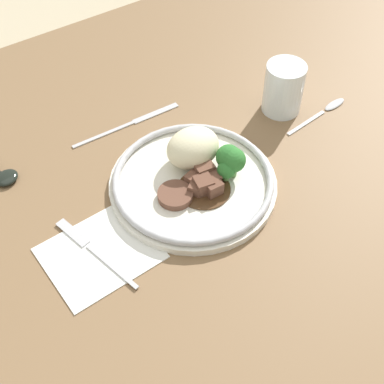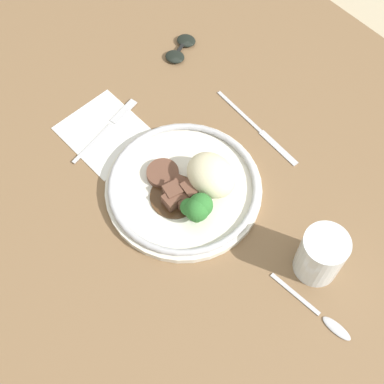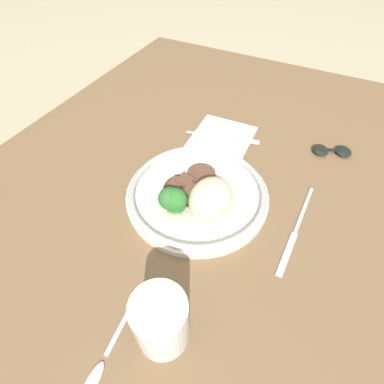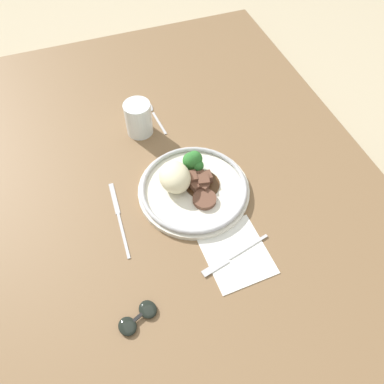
# 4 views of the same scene
# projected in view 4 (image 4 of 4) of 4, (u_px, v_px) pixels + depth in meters

# --- Properties ---
(ground_plane) EXTENTS (8.00, 8.00, 0.00)m
(ground_plane) POSITION_uv_depth(u_px,v_px,m) (174.00, 190.00, 1.01)
(ground_plane) COLOR tan
(dining_table) EXTENTS (1.45, 1.08, 0.03)m
(dining_table) POSITION_uv_depth(u_px,v_px,m) (173.00, 186.00, 1.00)
(dining_table) COLOR brown
(dining_table) RESTS_ON ground
(napkin) EXTENTS (0.17, 0.15, 0.00)m
(napkin) POSITION_uv_depth(u_px,v_px,m) (236.00, 253.00, 0.86)
(napkin) COLOR white
(napkin) RESTS_ON dining_table
(plate) EXTENTS (0.29, 0.29, 0.08)m
(plate) POSITION_uv_depth(u_px,v_px,m) (191.00, 184.00, 0.95)
(plate) COLOR silver
(plate) RESTS_ON dining_table
(juice_glass) EXTENTS (0.08, 0.08, 0.10)m
(juice_glass) POSITION_uv_depth(u_px,v_px,m) (139.00, 119.00, 1.06)
(juice_glass) COLOR yellow
(juice_glass) RESTS_ON dining_table
(fork) EXTENTS (0.05, 0.18, 0.00)m
(fork) POSITION_uv_depth(u_px,v_px,m) (229.00, 258.00, 0.85)
(fork) COLOR #B7B7BC
(fork) RESTS_ON napkin
(knife) EXTENTS (0.23, 0.02, 0.00)m
(knife) POSITION_uv_depth(u_px,v_px,m) (119.00, 215.00, 0.92)
(knife) COLOR #B7B7BC
(knife) RESTS_ON dining_table
(spoon) EXTENTS (0.16, 0.03, 0.01)m
(spoon) POSITION_uv_depth(u_px,v_px,m) (151.00, 110.00, 1.14)
(spoon) COLOR #B7B7BC
(spoon) RESTS_ON dining_table
(sunglasses) EXTENTS (0.07, 0.10, 0.01)m
(sunglasses) POSITION_uv_depth(u_px,v_px,m) (138.00, 318.00, 0.77)
(sunglasses) COLOR black
(sunglasses) RESTS_ON dining_table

